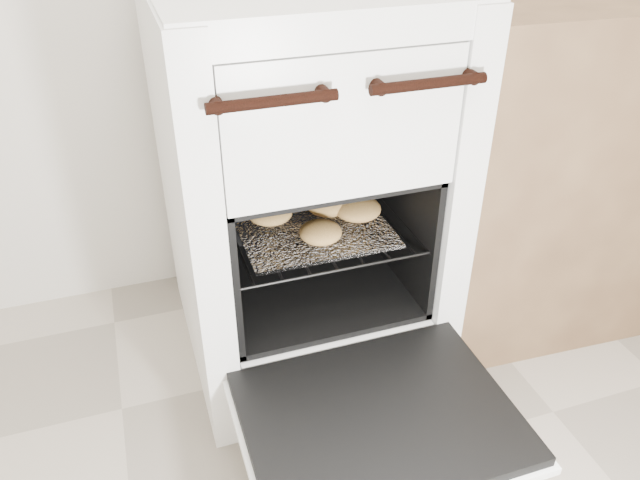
% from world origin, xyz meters
% --- Properties ---
extents(stove, '(0.61, 0.68, 0.94)m').
position_xyz_m(stove, '(0.17, 1.16, 0.46)').
color(stove, white).
rests_on(stove, ground).
extents(oven_door, '(0.55, 0.43, 0.04)m').
position_xyz_m(oven_door, '(0.17, 0.64, 0.20)').
color(oven_door, black).
rests_on(oven_door, stove).
extents(oven_rack, '(0.45, 0.43, 0.01)m').
position_xyz_m(oven_rack, '(0.17, 1.09, 0.40)').
color(oven_rack, black).
rests_on(oven_rack, stove).
extents(foil_sheet, '(0.35, 0.31, 0.01)m').
position_xyz_m(foil_sheet, '(0.17, 1.07, 0.41)').
color(foil_sheet, white).
rests_on(foil_sheet, oven_rack).
extents(baked_rolls, '(0.35, 0.25, 0.05)m').
position_xyz_m(baked_rolls, '(0.20, 1.08, 0.44)').
color(baked_rolls, tan).
rests_on(baked_rolls, foil_sheet).
extents(counter, '(0.91, 0.63, 0.89)m').
position_xyz_m(counter, '(0.95, 1.16, 0.44)').
color(counter, brown).
rests_on(counter, ground).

